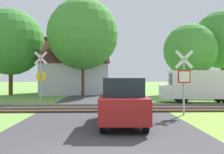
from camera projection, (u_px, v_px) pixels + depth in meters
name	position (u px, v px, depth m)	size (l,w,h in m)	color
road_asphalt	(102.00, 140.00, 7.18)	(6.70, 80.00, 0.01)	#38383A
rail_track	(104.00, 108.00, 13.87)	(60.00, 2.60, 0.22)	#422D1E
stop_sign_near	(184.00, 78.00, 11.78)	(0.88, 0.15, 3.08)	#9E9EA5
crossing_sign_far	(41.00, 74.00, 16.56)	(0.88, 0.14, 3.50)	#9E9EA5
house	(73.00, 76.00, 26.71)	(7.80, 7.23, 6.00)	#B7B7BC
tree_left	(11.00, 42.00, 24.58)	(6.51, 6.51, 8.48)	#513823
tree_right	(190.00, 50.00, 25.23)	(5.35, 5.35, 7.15)	#513823
tree_center	(83.00, 34.00, 23.97)	(6.81, 6.81, 9.31)	#513823
tree_far	(223.00, 40.00, 27.51)	(6.39, 6.39, 9.10)	#513823
mail_truck	(199.00, 85.00, 17.28)	(5.05, 2.30, 2.24)	white
parked_car	(123.00, 101.00, 9.42)	(1.78, 4.05, 1.78)	maroon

